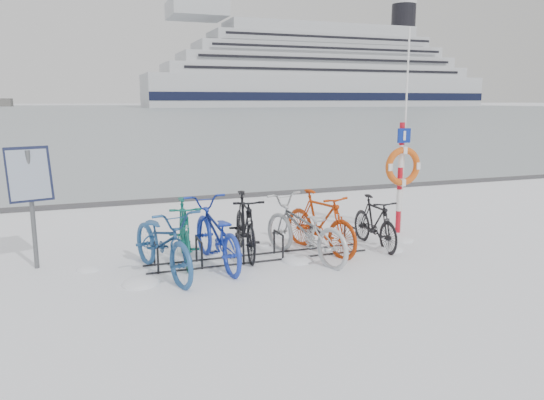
# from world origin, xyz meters

# --- Properties ---
(ground) EXTENTS (900.00, 900.00, 0.00)m
(ground) POSITION_xyz_m (0.00, 0.00, 0.00)
(ground) COLOR white
(ground) RESTS_ON ground
(ice_sheet) EXTENTS (400.00, 298.00, 0.02)m
(ice_sheet) POSITION_xyz_m (0.00, 155.00, 0.01)
(ice_sheet) COLOR #9CA8B0
(ice_sheet) RESTS_ON ground
(quay_edge) EXTENTS (400.00, 0.25, 0.10)m
(quay_edge) POSITION_xyz_m (0.00, 5.90, 0.05)
(quay_edge) COLOR #3F3F42
(quay_edge) RESTS_ON ground
(bike_rack) EXTENTS (4.00, 0.48, 0.46)m
(bike_rack) POSITION_xyz_m (0.00, 0.00, 0.18)
(bike_rack) COLOR black
(bike_rack) RESTS_ON ground
(info_board) EXTENTS (0.72, 0.43, 2.03)m
(info_board) POSITION_xyz_m (-3.66, 0.75, 1.46)
(info_board) COLOR #595B5E
(info_board) RESTS_ON ground
(lifebuoy_station) EXTENTS (0.81, 0.23, 4.20)m
(lifebuoy_station) POSITION_xyz_m (3.38, 0.74, 1.41)
(lifebuoy_station) COLOR red
(lifebuoy_station) RESTS_ON ground
(cruise_ferry) EXTENTS (145.04, 27.34, 47.66)m
(cruise_ferry) POSITION_xyz_m (93.02, 197.82, 12.98)
(cruise_ferry) COLOR silver
(cruise_ferry) RESTS_ON ground
(bike_0) EXTENTS (1.28, 2.33, 1.16)m
(bike_0) POSITION_xyz_m (-1.72, -0.26, 0.58)
(bike_0) COLOR #224E84
(bike_0) RESTS_ON ground
(bike_1) EXTENTS (0.71, 1.89, 1.11)m
(bike_1) POSITION_xyz_m (-1.26, 0.34, 0.56)
(bike_1) COLOR #0F5B4D
(bike_1) RESTS_ON ground
(bike_2) EXTENTS (0.95, 2.24, 1.14)m
(bike_2) POSITION_xyz_m (-0.79, -0.02, 0.57)
(bike_2) COLOR #1B34AD
(bike_2) RESTS_ON ground
(bike_3) EXTENTS (0.79, 1.98, 1.16)m
(bike_3) POSITION_xyz_m (-0.15, 0.36, 0.58)
(bike_3) COLOR black
(bike_3) RESTS_ON ground
(bike_4) EXTENTS (1.35, 2.30, 1.14)m
(bike_4) POSITION_xyz_m (0.75, -0.24, 0.57)
(bike_4) COLOR #B5B9BD
(bike_4) RESTS_ON ground
(bike_5) EXTENTS (1.05, 2.01, 1.16)m
(bike_5) POSITION_xyz_m (1.21, 0.08, 0.58)
(bike_5) COLOR #B1350A
(bike_5) RESTS_ON ground
(bike_6) EXTENTS (0.53, 1.69, 1.00)m
(bike_6) POSITION_xyz_m (2.34, 0.03, 0.50)
(bike_6) COLOR black
(bike_6) RESTS_ON ground
(snow_drifts) EXTENTS (6.35, 1.96, 0.20)m
(snow_drifts) POSITION_xyz_m (0.27, 0.03, 0.00)
(snow_drifts) COLOR white
(snow_drifts) RESTS_ON ground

